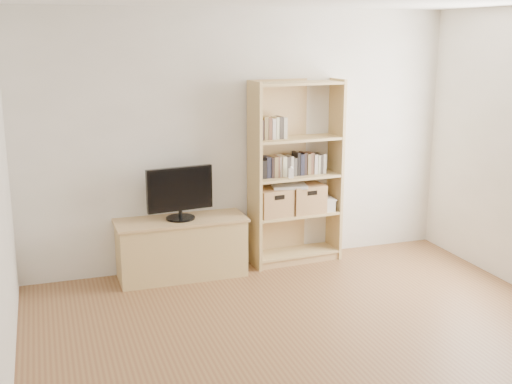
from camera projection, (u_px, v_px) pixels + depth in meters
name	position (u px, v px, depth m)	size (l,w,h in m)	color
floor	(350.00, 375.00, 4.53)	(4.50, 5.00, 0.01)	brown
back_wall	(242.00, 140.00, 6.52)	(4.50, 0.02, 2.60)	silver
tv_stand	(182.00, 249.00, 6.33)	(1.24, 0.46, 0.57)	tan
bookshelf	(296.00, 173.00, 6.61)	(0.95, 0.34, 1.90)	tan
television	(180.00, 193.00, 6.19)	(0.66, 0.05, 0.52)	black
books_row_mid	(295.00, 163.00, 6.61)	(0.90, 0.18, 0.24)	#4A4640
books_row_upper	(277.00, 128.00, 6.44)	(0.39, 0.14, 0.20)	#4A4640
baby_monitor	(291.00, 173.00, 6.47)	(0.05, 0.03, 0.10)	white
basket_left	(273.00, 202.00, 6.58)	(0.34, 0.28, 0.28)	#9E6847
basket_right	(306.00, 198.00, 6.72)	(0.36, 0.29, 0.29)	#9E6847
laptop	(289.00, 186.00, 6.61)	(0.35, 0.25, 0.03)	silver
magazine_stack	(323.00, 204.00, 6.82)	(0.18, 0.26, 0.12)	beige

